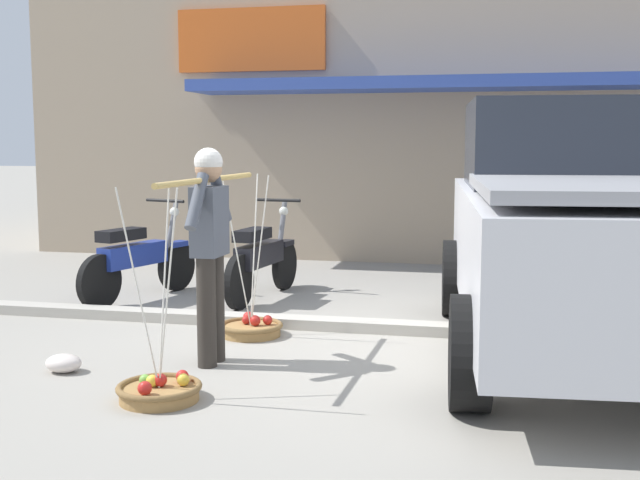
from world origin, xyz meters
name	(u,v)px	position (x,y,z in m)	size (l,w,h in m)	color
ground_plane	(282,346)	(0.00, 0.00, 0.00)	(90.00, 90.00, 0.00)	gray
sidewalk_curb	(301,323)	(0.00, 0.70, 0.05)	(20.00, 0.24, 0.10)	#AEA89C
fruit_vendor	(210,240)	(-0.39, -0.65, 0.98)	(0.22, 1.90, 1.70)	#2D2823
fruit_basket_left_side	(251,327)	(-0.37, 0.31, 0.08)	(0.58, 0.58, 1.45)	#9E7542
fruit_basket_right_side	(159,389)	(-0.42, -1.60, 0.08)	(0.58, 0.58, 1.45)	#9E7542
motorcycle_nearest_shop	(138,259)	(-2.08, 1.61, 0.45)	(0.70, 1.76, 1.09)	black
motorcycle_second_in_row	(262,259)	(-0.76, 1.95, 0.45)	(0.54, 1.82, 1.09)	black
parked_truck	(580,229)	(2.44, 0.35, 1.03)	(2.47, 4.85, 2.10)	silver
storefront_building	(463,120)	(1.14, 7.42, 2.10)	(13.00, 6.00, 4.20)	tan
plastic_litter_bag	(64,363)	(-1.41, -1.12, 0.07)	(0.28, 0.22, 0.14)	silver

